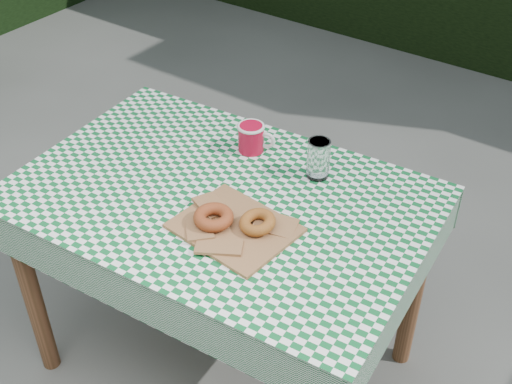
% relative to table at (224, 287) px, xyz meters
% --- Properties ---
extents(ground, '(60.00, 60.00, 0.00)m').
position_rel_table_xyz_m(ground, '(-0.14, -0.14, -0.38)').
color(ground, '#50504B').
rests_on(ground, ground).
extents(table, '(1.24, 0.88, 0.75)m').
position_rel_table_xyz_m(table, '(0.00, 0.00, 0.00)').
color(table, brown).
rests_on(table, ground).
extents(tablecloth, '(1.26, 0.90, 0.01)m').
position_rel_table_xyz_m(tablecloth, '(0.00, -0.00, 0.38)').
color(tablecloth, '#0D5728').
rests_on(tablecloth, table).
extents(paper_bag, '(0.33, 0.28, 0.02)m').
position_rel_table_xyz_m(paper_bag, '(0.13, -0.10, 0.39)').
color(paper_bag, '#966841').
rests_on(paper_bag, tablecloth).
extents(bagel_front, '(0.12, 0.12, 0.03)m').
position_rel_table_xyz_m(bagel_front, '(0.07, -0.12, 0.41)').
color(bagel_front, brown).
rests_on(bagel_front, paper_bag).
extents(bagel_back, '(0.14, 0.14, 0.03)m').
position_rel_table_xyz_m(bagel_back, '(0.18, -0.07, 0.41)').
color(bagel_back, '#93611E').
rests_on(bagel_back, paper_bag).
extents(coffee_mug, '(0.21, 0.21, 0.09)m').
position_rel_table_xyz_m(coffee_mug, '(-0.06, 0.24, 0.43)').
color(coffee_mug, '#AD0B27').
rests_on(coffee_mug, tablecloth).
extents(drinking_glass, '(0.09, 0.09, 0.12)m').
position_rel_table_xyz_m(drinking_glass, '(0.18, 0.25, 0.44)').
color(drinking_glass, white).
rests_on(drinking_glass, tablecloth).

